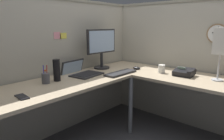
# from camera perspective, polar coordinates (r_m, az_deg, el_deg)

# --- Properties ---
(cubicle_wall_back) EXTENTS (2.57, 0.12, 1.58)m
(cubicle_wall_back) POSITION_cam_1_polar(r_m,az_deg,el_deg) (2.50, -15.33, 0.66)
(cubicle_wall_back) COLOR #A8A393
(cubicle_wall_back) RESTS_ON ground
(cubicle_wall_right) EXTENTS (0.12, 2.37, 1.58)m
(cubicle_wall_right) POSITION_cam_1_polar(r_m,az_deg,el_deg) (2.77, 21.30, 1.40)
(cubicle_wall_right) COLOR #A8A393
(cubicle_wall_right) RESTS_ON ground
(desk) EXTENTS (2.35, 2.15, 0.73)m
(desk) POSITION_cam_1_polar(r_m,az_deg,el_deg) (2.03, 4.95, -6.33)
(desk) COLOR tan
(desk) RESTS_ON ground
(monitor) EXTENTS (0.46, 0.20, 0.50)m
(monitor) POSITION_cam_1_polar(r_m,az_deg,el_deg) (2.62, -2.91, 6.73)
(monitor) COLOR #232326
(monitor) RESTS_ON desk
(laptop) EXTENTS (0.39, 0.42, 0.22)m
(laptop) POSITION_cam_1_polar(r_m,az_deg,el_deg) (2.38, -8.74, -0.57)
(laptop) COLOR #232326
(laptop) RESTS_ON desk
(keyboard) EXTENTS (0.43, 0.14, 0.02)m
(keyboard) POSITION_cam_1_polar(r_m,az_deg,el_deg) (2.37, 2.43, -0.83)
(keyboard) COLOR #232326
(keyboard) RESTS_ON desk
(computer_mouse) EXTENTS (0.06, 0.10, 0.03)m
(computer_mouse) POSITION_cam_1_polar(r_m,az_deg,el_deg) (2.62, 6.85, 0.54)
(computer_mouse) COLOR black
(computer_mouse) RESTS_ON desk
(pen_cup) EXTENTS (0.08, 0.08, 0.18)m
(pen_cup) POSITION_cam_1_polar(r_m,az_deg,el_deg) (2.08, -17.90, -2.14)
(pen_cup) COLOR #4C4C51
(pen_cup) RESTS_ON desk
(cell_phone) EXTENTS (0.08, 0.15, 0.01)m
(cell_phone) POSITION_cam_1_polar(r_m,az_deg,el_deg) (1.76, -23.70, -6.81)
(cell_phone) COLOR black
(cell_phone) RESTS_ON desk
(thermos_flask) EXTENTS (0.07, 0.07, 0.22)m
(thermos_flask) POSITION_cam_1_polar(r_m,az_deg,el_deg) (2.12, -15.10, -0.06)
(thermos_flask) COLOR black
(thermos_flask) RESTS_ON desk
(office_phone) EXTENTS (0.20, 0.21, 0.11)m
(office_phone) POSITION_cam_1_polar(r_m,az_deg,el_deg) (2.41, 19.49, -0.68)
(office_phone) COLOR black
(office_phone) RESTS_ON desk
(desk_lamp_paper) EXTENTS (0.13, 0.13, 0.53)m
(desk_lamp_paper) POSITION_cam_1_polar(r_m,az_deg,el_deg) (2.29, 28.07, 6.73)
(desk_lamp_paper) COLOR #B7BABF
(desk_lamp_paper) RESTS_ON desk
(coffee_mug) EXTENTS (0.08, 0.08, 0.10)m
(coffee_mug) POSITION_cam_1_polar(r_m,az_deg,el_deg) (2.48, 13.60, 0.31)
(coffee_mug) COLOR silver
(coffee_mug) RESTS_ON desk
(wall_clock) EXTENTS (0.04, 0.22, 0.22)m
(wall_clock) POSITION_cam_1_polar(r_m,az_deg,el_deg) (2.60, 27.13, 8.94)
(wall_clock) COLOR olive
(pinned_note_leftmost) EXTENTS (0.09, 0.00, 0.08)m
(pinned_note_leftmost) POSITION_cam_1_polar(r_m,az_deg,el_deg) (2.41, -14.94, 9.23)
(pinned_note_leftmost) COLOR pink
(pinned_note_middle) EXTENTS (0.09, 0.00, 0.07)m
(pinned_note_middle) POSITION_cam_1_polar(r_m,az_deg,el_deg) (2.46, -13.37, 9.22)
(pinned_note_middle) COLOR #EAD84C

